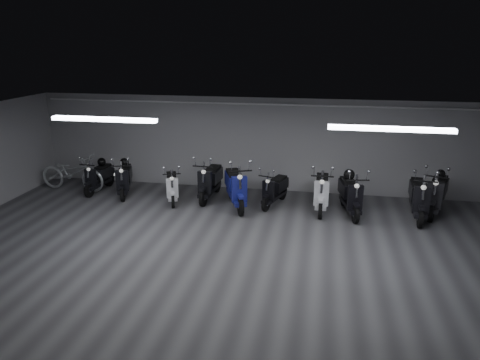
% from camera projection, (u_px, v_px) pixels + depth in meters
% --- Properties ---
extents(floor, '(14.00, 10.00, 0.01)m').
position_uv_depth(floor, '(230.00, 266.00, 9.11)').
color(floor, '#3E3E41').
rests_on(floor, ground).
extents(ceiling, '(14.00, 10.00, 0.01)m').
position_uv_depth(ceiling, '(229.00, 130.00, 8.28)').
color(ceiling, slate).
rests_on(ceiling, ground).
extents(back_wall, '(14.00, 0.01, 2.80)m').
position_uv_depth(back_wall, '(264.00, 145.00, 13.39)').
color(back_wall, gray).
rests_on(back_wall, ground).
extents(fluor_strip_left, '(2.40, 0.18, 0.08)m').
position_uv_depth(fluor_strip_left, '(104.00, 119.00, 9.76)').
color(fluor_strip_left, white).
rests_on(fluor_strip_left, ceiling).
extents(fluor_strip_right, '(2.40, 0.18, 0.08)m').
position_uv_depth(fluor_strip_right, '(391.00, 129.00, 8.71)').
color(fluor_strip_right, white).
rests_on(fluor_strip_right, ceiling).
extents(conduit, '(13.60, 0.05, 0.05)m').
position_uv_depth(conduit, '(264.00, 104.00, 12.95)').
color(conduit, white).
rests_on(conduit, back_wall).
extents(scooter_0, '(0.68, 1.66, 1.21)m').
position_uv_depth(scooter_0, '(98.00, 172.00, 13.43)').
color(scooter_0, black).
rests_on(scooter_0, floor).
extents(scooter_1, '(1.08, 1.83, 1.29)m').
position_uv_depth(scooter_1, '(124.00, 174.00, 13.11)').
color(scooter_1, black).
rests_on(scooter_1, floor).
extents(scooter_2, '(1.06, 1.69, 1.19)m').
position_uv_depth(scooter_2, '(172.00, 181.00, 12.59)').
color(scooter_2, silver).
rests_on(scooter_2, floor).
extents(scooter_3, '(0.75, 1.92, 1.40)m').
position_uv_depth(scooter_3, '(210.00, 175.00, 12.77)').
color(scooter_3, black).
rests_on(scooter_3, floor).
extents(scooter_4, '(1.36, 2.12, 1.50)m').
position_uv_depth(scooter_4, '(236.00, 181.00, 12.14)').
color(scooter_4, navy).
rests_on(scooter_4, floor).
extents(scooter_5, '(1.02, 1.69, 1.19)m').
position_uv_depth(scooter_5, '(275.00, 185.00, 12.30)').
color(scooter_5, black).
rests_on(scooter_5, floor).
extents(scooter_6, '(0.65, 1.89, 1.40)m').
position_uv_depth(scooter_6, '(322.00, 185.00, 11.92)').
color(scooter_6, silver).
rests_on(scooter_6, floor).
extents(scooter_7, '(0.97, 1.95, 1.39)m').
position_uv_depth(scooter_7, '(351.00, 189.00, 11.64)').
color(scooter_7, black).
rests_on(scooter_7, floor).
extents(scooter_8, '(0.80, 2.01, 1.46)m').
position_uv_depth(scooter_8, '(420.00, 191.00, 11.37)').
color(scooter_8, black).
rests_on(scooter_8, floor).
extents(scooter_9, '(1.29, 2.08, 1.47)m').
position_uv_depth(scooter_9, '(438.00, 187.00, 11.65)').
color(scooter_9, black).
rests_on(scooter_9, floor).
extents(bicycle, '(2.12, 0.88, 1.34)m').
position_uv_depth(bicycle, '(72.00, 169.00, 13.55)').
color(bicycle, silver).
rests_on(bicycle, floor).
extents(helmet_0, '(0.27, 0.27, 0.27)m').
position_uv_depth(helmet_0, '(124.00, 162.00, 13.25)').
color(helmet_0, black).
rests_on(helmet_0, scooter_1).
extents(helmet_1, '(0.25, 0.25, 0.25)m').
position_uv_depth(helmet_1, '(102.00, 162.00, 13.55)').
color(helmet_1, black).
rests_on(helmet_1, scooter_0).
extents(helmet_2, '(0.24, 0.24, 0.24)m').
position_uv_depth(helmet_2, '(441.00, 174.00, 11.79)').
color(helmet_2, black).
rests_on(helmet_2, scooter_9).
extents(helmet_3, '(0.29, 0.29, 0.29)m').
position_uv_depth(helmet_3, '(349.00, 175.00, 11.79)').
color(helmet_3, black).
rests_on(helmet_3, scooter_7).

